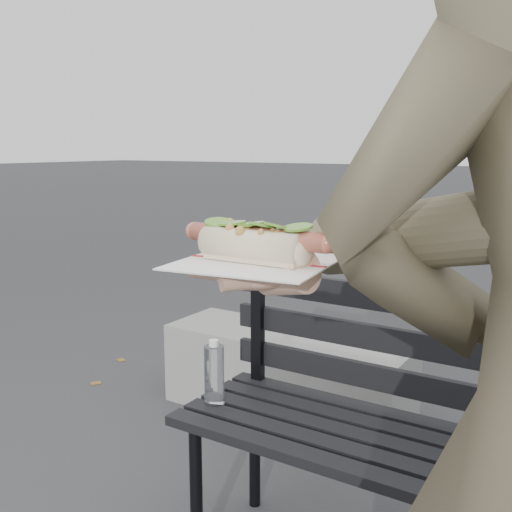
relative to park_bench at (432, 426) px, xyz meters
The scene contains 3 objects.
park_bench is the anchor object (origin of this frame).
concrete_block 1.29m from the park_bench, 138.46° to the left, with size 1.20×0.40×0.40m, color slate.
held_hotdog 1.10m from the park_bench, 76.73° to the right, with size 0.63×0.32×0.20m.
Camera 1 is at (0.50, -0.74, 1.29)m, focal length 42.00 mm.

